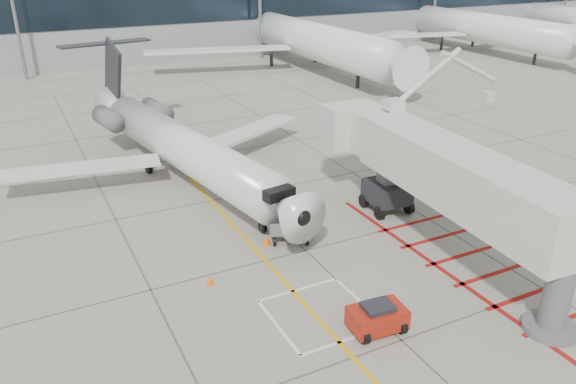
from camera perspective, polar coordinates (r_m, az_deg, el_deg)
ground_plane at (r=26.01m, az=6.05°, el=-9.84°), size 260.00×260.00×0.00m
regional_jet at (r=34.69m, az=-9.06°, el=5.83°), size 27.72×32.69×7.67m
jet_bridge at (r=27.88m, az=16.90°, el=0.36°), size 10.07×19.29×7.50m
pushback_tug at (r=23.39m, az=9.05°, el=-12.40°), size 2.36×1.59×1.31m
baggage_cart at (r=29.53m, az=0.23°, el=-3.77°), size 2.54×2.13×1.37m
ground_power_unit at (r=33.88m, az=18.07°, el=-0.97°), size 2.44×2.00×1.68m
cone_nose at (r=26.35m, az=-7.94°, el=-8.86°), size 0.34×0.34×0.47m
cone_side at (r=29.36m, az=-2.18°, el=-4.85°), size 0.41×0.41×0.57m
bg_aircraft_c at (r=73.01m, az=1.43°, el=17.61°), size 39.11×43.46×13.04m
bg_aircraft_d at (r=89.60m, az=18.18°, el=17.44°), size 37.15×41.28×12.38m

